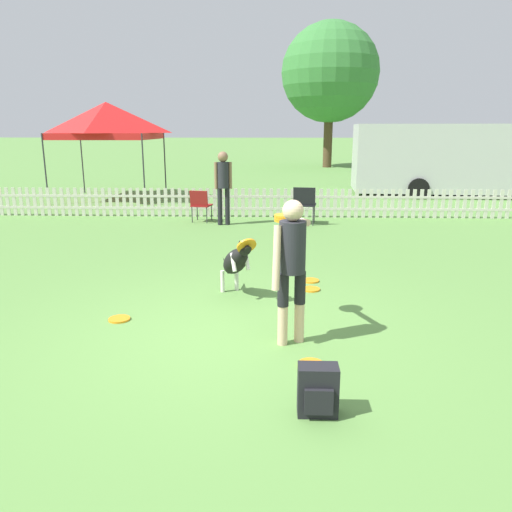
% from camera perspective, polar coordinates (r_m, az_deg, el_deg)
% --- Properties ---
extents(ground_plane, '(240.00, 240.00, 0.00)m').
position_cam_1_polar(ground_plane, '(5.71, -2.54, -8.89)').
color(ground_plane, '#5B8C42').
extents(handler_person, '(0.41, 1.06, 1.56)m').
position_cam_1_polar(handler_person, '(5.23, 4.05, 0.17)').
color(handler_person, beige).
rests_on(handler_person, ground_plane).
extents(leaping_dog, '(0.60, 1.01, 0.91)m').
position_cam_1_polar(leaping_dog, '(6.75, -2.26, -0.53)').
color(leaping_dog, black).
rests_on(leaping_dog, ground_plane).
extents(frisbee_near_handler, '(0.26, 0.26, 0.02)m').
position_cam_1_polar(frisbee_near_handler, '(7.62, 6.26, -2.81)').
color(frisbee_near_handler, orange).
rests_on(frisbee_near_handler, ground_plane).
extents(frisbee_near_dog, '(0.26, 0.26, 0.02)m').
position_cam_1_polar(frisbee_near_dog, '(5.03, 6.31, -12.21)').
color(frisbee_near_dog, orange).
rests_on(frisbee_near_dog, ground_plane).
extents(frisbee_midfield, '(0.26, 0.26, 0.02)m').
position_cam_1_polar(frisbee_midfield, '(7.22, 6.29, -3.79)').
color(frisbee_midfield, orange).
rests_on(frisbee_midfield, ground_plane).
extents(frisbee_far_scatter, '(0.26, 0.26, 0.02)m').
position_cam_1_polar(frisbee_far_scatter, '(6.31, -15.35, -6.96)').
color(frisbee_far_scatter, orange).
rests_on(frisbee_far_scatter, ground_plane).
extents(backpack_on_grass, '(0.32, 0.23, 0.42)m').
position_cam_1_polar(backpack_on_grass, '(4.18, 7.08, -15.04)').
color(backpack_on_grass, black).
rests_on(backpack_on_grass, ground_plane).
extents(picket_fence, '(24.46, 0.04, 0.74)m').
position_cam_1_polar(picket_fence, '(13.04, 0.12, 6.10)').
color(picket_fence, beige).
rests_on(picket_fence, ground_plane).
extents(folding_chair_blue_left, '(0.53, 0.54, 0.79)m').
position_cam_1_polar(folding_chair_blue_left, '(12.37, -6.37, 6.03)').
color(folding_chair_blue_left, '#333338').
rests_on(folding_chair_blue_left, ground_plane).
extents(folding_chair_center, '(0.59, 0.60, 0.91)m').
position_cam_1_polar(folding_chair_center, '(12.03, 5.58, 6.17)').
color(folding_chair_center, '#333338').
rests_on(folding_chair_center, ground_plane).
extents(canopy_tent_main, '(3.01, 3.01, 3.06)m').
position_cam_1_polar(canopy_tent_main, '(17.14, -16.68, 14.59)').
color(canopy_tent_main, '#333338').
rests_on(canopy_tent_main, ground_plane).
extents(spectator_standing, '(0.41, 0.27, 1.73)m').
position_cam_1_polar(spectator_standing, '(11.91, -3.77, 8.60)').
color(spectator_standing, black).
rests_on(spectator_standing, ground_plane).
extents(equipment_trailer, '(6.24, 2.80, 2.39)m').
position_cam_1_polar(equipment_trailer, '(18.48, 19.65, 10.52)').
color(equipment_trailer, '#B7B7B7').
rests_on(equipment_trailer, ground_plane).
extents(tree_left_grove, '(5.55, 5.55, 8.10)m').
position_cam_1_polar(tree_left_grove, '(30.54, 8.48, 19.99)').
color(tree_left_grove, '#4C3823').
rests_on(tree_left_grove, ground_plane).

